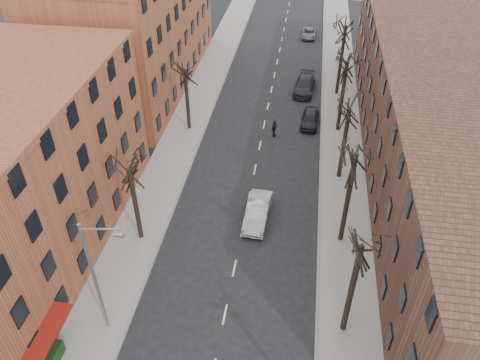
% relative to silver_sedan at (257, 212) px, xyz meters
% --- Properties ---
extents(sidewalk_left, '(4.00, 90.00, 0.15)m').
position_rel_silver_sedan_xyz_m(sidewalk_left, '(-9.02, 13.64, -0.74)').
color(sidewalk_left, gray).
rests_on(sidewalk_left, ground).
extents(sidewalk_right, '(4.00, 90.00, 0.15)m').
position_rel_silver_sedan_xyz_m(sidewalk_right, '(6.98, 13.64, -0.74)').
color(sidewalk_right, gray).
rests_on(sidewalk_right, ground).
extents(building_left_far, '(12.00, 28.00, 14.00)m').
position_rel_silver_sedan_xyz_m(building_left_far, '(-17.02, 22.64, 6.19)').
color(building_left_far, brown).
rests_on(building_left_far, ground).
extents(building_right, '(12.00, 50.00, 10.00)m').
position_rel_silver_sedan_xyz_m(building_right, '(14.98, 8.64, 4.19)').
color(building_right, '#4F3225').
rests_on(building_right, ground).
extents(tree_right_b, '(5.20, 5.20, 10.80)m').
position_rel_silver_sedan_xyz_m(tree_right_b, '(6.58, -9.36, -0.81)').
color(tree_right_b, black).
rests_on(tree_right_b, ground).
extents(tree_right_c, '(5.20, 5.20, 11.60)m').
position_rel_silver_sedan_xyz_m(tree_right_c, '(6.58, -1.36, -0.81)').
color(tree_right_c, black).
rests_on(tree_right_c, ground).
extents(tree_right_d, '(5.20, 5.20, 10.00)m').
position_rel_silver_sedan_xyz_m(tree_right_d, '(6.58, 6.64, -0.81)').
color(tree_right_d, black).
rests_on(tree_right_d, ground).
extents(tree_right_e, '(5.20, 5.20, 10.80)m').
position_rel_silver_sedan_xyz_m(tree_right_e, '(6.58, 14.64, -0.81)').
color(tree_right_e, black).
rests_on(tree_right_e, ground).
extents(tree_right_f, '(5.20, 5.20, 11.60)m').
position_rel_silver_sedan_xyz_m(tree_right_f, '(6.58, 22.64, -0.81)').
color(tree_right_f, black).
rests_on(tree_right_f, ground).
extents(tree_left_a, '(5.20, 5.20, 9.50)m').
position_rel_silver_sedan_xyz_m(tree_left_a, '(-8.62, -3.36, -0.81)').
color(tree_left_a, black).
rests_on(tree_left_a, ground).
extents(tree_left_b, '(5.20, 5.20, 9.50)m').
position_rel_silver_sedan_xyz_m(tree_left_b, '(-8.62, 12.64, -0.81)').
color(tree_left_b, black).
rests_on(tree_left_b, ground).
extents(streetlight, '(2.45, 0.22, 9.03)m').
position_rel_silver_sedan_xyz_m(streetlight, '(-8.05, -11.36, 4.20)').
color(streetlight, slate).
rests_on(streetlight, ground).
extents(silver_sedan, '(1.96, 5.01, 1.63)m').
position_rel_silver_sedan_xyz_m(silver_sedan, '(0.00, 0.00, 0.00)').
color(silver_sedan, '#A2A3A8').
rests_on(silver_sedan, ground).
extents(parked_car_near, '(2.01, 4.39, 1.46)m').
position_rel_silver_sedan_xyz_m(parked_car_near, '(3.70, 15.39, -0.08)').
color(parked_car_near, black).
rests_on(parked_car_near, ground).
extents(parked_car_mid, '(2.68, 5.64, 1.59)m').
position_rel_silver_sedan_xyz_m(parked_car_mid, '(2.82, 22.76, -0.02)').
color(parked_car_mid, black).
rests_on(parked_car_mid, ground).
extents(parked_car_far, '(1.99, 4.19, 1.16)m').
position_rel_silver_sedan_xyz_m(parked_car_far, '(2.78, 39.90, -0.23)').
color(parked_car_far, slate).
rests_on(parked_car_far, ground).
extents(pedestrian_crossing, '(0.80, 1.14, 1.80)m').
position_rel_silver_sedan_xyz_m(pedestrian_crossing, '(0.18, 12.61, 0.09)').
color(pedestrian_crossing, black).
rests_on(pedestrian_crossing, ground).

